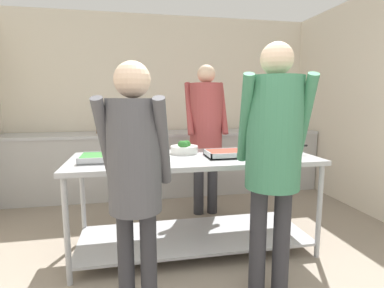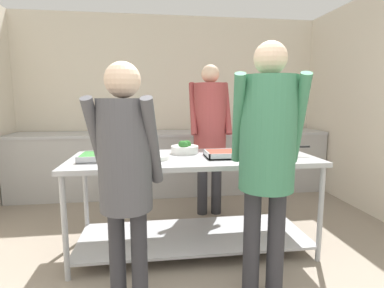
{
  "view_description": "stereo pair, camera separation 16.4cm",
  "coord_description": "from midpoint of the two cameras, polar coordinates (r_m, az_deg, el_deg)",
  "views": [
    {
      "loc": [
        -0.48,
        -1.04,
        1.38
      ],
      "look_at": [
        0.06,
        1.66,
        0.98
      ],
      "focal_mm": 28.0,
      "sensor_mm": 36.0,
      "label": 1
    },
    {
      "loc": [
        -0.32,
        -1.06,
        1.38
      ],
      "look_at": [
        0.06,
        1.66,
        0.98
      ],
      "focal_mm": 28.0,
      "sensor_mm": 36.0,
      "label": 2
    }
  ],
  "objects": [
    {
      "name": "wall_rear",
      "position": [
        4.77,
        -3.11,
        7.7
      ],
      "size": [
        4.71,
        0.06,
        2.65
      ],
      "color": "beige",
      "rests_on": "ground_plane"
    },
    {
      "name": "back_counter",
      "position": [
        4.49,
        -2.63,
        -3.48
      ],
      "size": [
        4.55,
        0.65,
        0.91
      ],
      "color": "#A8A8A8",
      "rests_on": "ground_plane"
    },
    {
      "name": "serving_counter",
      "position": [
        2.77,
        2.0,
        -8.18
      ],
      "size": [
        2.17,
        0.85,
        0.88
      ],
      "color": "#ADAFB5",
      "rests_on": "ground_plane"
    },
    {
      "name": "serving_tray_vegetables",
      "position": [
        2.64,
        -13.82,
        -2.36
      ],
      "size": [
        0.48,
        0.32,
        0.05
      ],
      "color": "#ADAFB5",
      "rests_on": "serving_counter"
    },
    {
      "name": "plate_stack",
      "position": [
        2.58,
        -5.2,
        -2.56
      ],
      "size": [
        0.24,
        0.24,
        0.04
      ],
      "color": "white",
      "rests_on": "serving_counter"
    },
    {
      "name": "broccoli_bowl",
      "position": [
        2.86,
        0.22,
        -0.82
      ],
      "size": [
        0.26,
        0.26,
        0.13
      ],
      "color": "silver",
      "rests_on": "serving_counter"
    },
    {
      "name": "serving_tray_roast",
      "position": [
        2.71,
        8.95,
        -1.92
      ],
      "size": [
        0.43,
        0.28,
        0.05
      ],
      "color": "#ADAFB5",
      "rests_on": "serving_counter"
    },
    {
      "name": "sauce_pan",
      "position": [
        2.82,
        18.2,
        -1.28
      ],
      "size": [
        0.4,
        0.26,
        0.1
      ],
      "color": "#ADAFB5",
      "rests_on": "serving_counter"
    },
    {
      "name": "guest_serving_left",
      "position": [
        2.02,
        16.39,
        -0.51
      ],
      "size": [
        0.52,
        0.43,
        1.74
      ],
      "color": "#2D2D33",
      "rests_on": "ground_plane"
    },
    {
      "name": "guest_serving_right",
      "position": [
        1.82,
        -10.09,
        -3.96
      ],
      "size": [
        0.47,
        0.39,
        1.6
      ],
      "color": "#2D2D33",
      "rests_on": "ground_plane"
    },
    {
      "name": "cook_behind_counter",
      "position": [
        3.54,
        4.76,
        3.82
      ],
      "size": [
        0.48,
        0.38,
        1.78
      ],
      "color": "#2D2D33",
      "rests_on": "ground_plane"
    },
    {
      "name": "water_bottle",
      "position": [
        4.46,
        -14.99,
        3.46
      ],
      "size": [
        0.07,
        0.07,
        0.24
      ],
      "color": "brown",
      "rests_on": "back_counter"
    }
  ]
}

